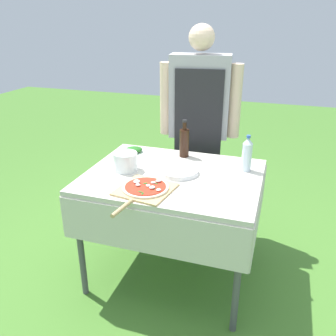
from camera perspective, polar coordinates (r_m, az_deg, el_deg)
name	(u,v)px	position (r m, az deg, el deg)	size (l,w,h in m)	color
ground_plane	(172,272)	(2.78, 0.71, -16.37)	(12.00, 12.00, 0.00)	#477A2D
prep_table	(173,186)	(2.38, 0.80, -2.93)	(1.15, 0.91, 0.81)	beige
person_cook	(199,117)	(2.91, 5.06, 8.14)	(0.64, 0.27, 1.72)	#333D56
pizza_on_peel	(145,189)	(2.12, -3.77, -3.35)	(0.35, 0.52, 0.05)	tan
oil_bottle	(184,142)	(2.61, 2.62, 4.17)	(0.07, 0.07, 0.28)	black
water_bottle	(247,154)	(2.42, 12.55, 2.18)	(0.07, 0.07, 0.25)	silver
herb_container	(134,150)	(2.71, -5.52, 2.88)	(0.19, 0.18, 0.05)	silver
mixing_tub	(125,161)	(2.40, -6.84, 1.04)	(0.16, 0.16, 0.12)	silver
plate_stack	(179,171)	(2.35, 1.74, -0.51)	(0.27, 0.27, 0.03)	white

